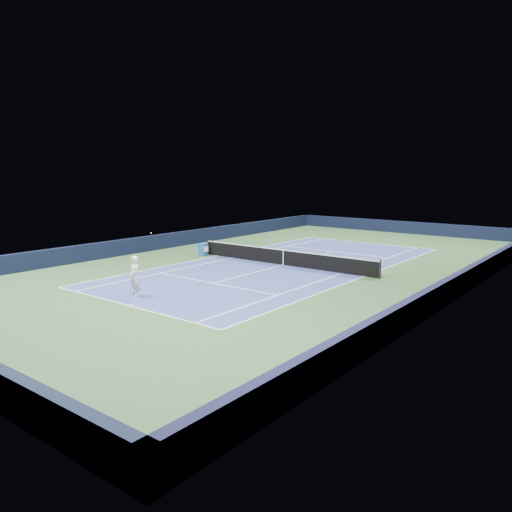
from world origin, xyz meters
The scene contains 19 objects.
ground centered at (0.00, 0.00, 0.00)m, with size 40.00×40.00×0.00m, color #2A4C29.
wall_far centered at (0.00, 19.82, 0.55)m, with size 22.00×0.35×1.10m, color black.
wall_right centered at (10.82, 0.00, 0.55)m, with size 0.35×40.00×1.10m, color black.
wall_left centered at (-10.82, 0.00, 0.55)m, with size 0.35×40.00×1.10m, color black.
court_surface centered at (0.00, 0.00, 0.00)m, with size 10.97×23.77×0.01m, color navy.
baseline_far centered at (0.00, 11.88, 0.01)m, with size 10.97×0.08×0.00m, color white.
baseline_near centered at (0.00, -11.88, 0.01)m, with size 10.97×0.08×0.00m, color white.
sideline_doubles_right centered at (5.49, 0.00, 0.01)m, with size 0.08×23.77×0.00m, color white.
sideline_doubles_left centered at (-5.49, 0.00, 0.01)m, with size 0.08×23.77×0.00m, color white.
sideline_singles_right centered at (4.12, 0.00, 0.01)m, with size 0.08×23.77×0.00m, color white.
sideline_singles_left centered at (-4.12, 0.00, 0.01)m, with size 0.08×23.77×0.00m, color white.
service_line_far centered at (0.00, 6.40, 0.01)m, with size 8.23×0.08×0.00m, color white.
service_line_near centered at (0.00, -6.40, 0.01)m, with size 8.23×0.08×0.00m, color white.
center_service_line centered at (0.00, 0.00, 0.01)m, with size 0.08×12.80×0.00m, color white.
center_mark_far centered at (0.00, 11.73, 0.01)m, with size 0.08×0.30×0.00m, color white.
center_mark_near centered at (0.00, -11.73, 0.01)m, with size 0.08×0.30×0.00m, color white.
tennis_net centered at (0.00, 0.00, 0.50)m, with size 12.90×0.10×1.07m.
sponsor_cube centered at (-6.40, -0.49, 0.42)m, with size 0.59×0.51×0.83m.
tennis_player centered at (-1.11, -10.59, 0.95)m, with size 0.87×1.33×2.91m.
Camera 1 is at (17.37, -25.04, 5.87)m, focal length 35.00 mm.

